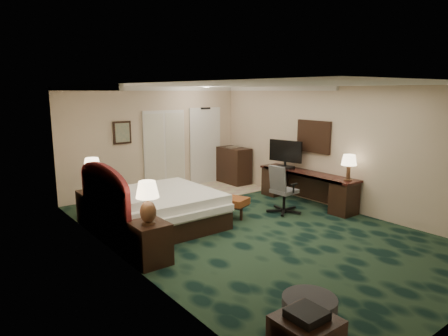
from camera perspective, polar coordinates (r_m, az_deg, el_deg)
floor at (r=7.73m, az=3.74°, el=-8.69°), size 5.00×7.50×0.00m
ceiling at (r=7.28m, az=4.01°, el=11.75°), size 5.00×7.50×0.00m
wall_back at (r=10.47m, az=-9.84°, el=3.97°), size 5.00×0.00×2.70m
wall_left at (r=6.06m, az=-14.19°, el=-1.26°), size 0.00×7.50×2.70m
wall_right at (r=9.21m, az=15.65°, el=2.79°), size 0.00×7.50×2.70m
crown_molding at (r=7.28m, az=4.01°, el=11.36°), size 5.00×7.50×0.10m
tile_patch at (r=10.45m, az=-3.04°, el=-3.39°), size 3.20×1.70×0.01m
headboard at (r=7.14m, az=-16.72°, el=-4.92°), size 0.12×2.00×1.40m
entry_door at (r=11.28m, az=-2.73°, el=3.08°), size 1.02×0.06×2.18m
closet_doors at (r=10.59m, az=-8.49°, el=2.46°), size 1.20×0.06×2.10m
wall_art at (r=10.02m, az=-14.35°, el=4.93°), size 0.45×0.06×0.55m
wall_mirror at (r=9.53m, az=12.68°, el=4.40°), size 0.05×0.95×0.75m
bed at (r=7.84m, az=-9.45°, el=-5.94°), size 2.14×1.98×0.68m
nightstand_near at (r=6.28m, az=-10.59°, el=-10.47°), size 0.52×0.59×0.64m
nightstand_far at (r=8.39m, az=-18.10°, el=-5.34°), size 0.51×0.59×0.64m
lamp_near at (r=6.03m, az=-10.84°, el=-4.89°), size 0.40×0.40×0.65m
lamp_far at (r=8.29m, az=-18.24°, el=-0.88°), size 0.44×0.44×0.66m
bed_bench at (r=8.47m, az=-0.80°, el=-5.35°), size 0.87×1.36×0.44m
ottoman at (r=4.69m, az=12.03°, el=-19.91°), size 0.68×0.68×0.42m
desk at (r=9.49m, az=11.70°, el=-2.81°), size 0.56×2.59×0.75m
tv at (r=9.77m, az=8.75°, el=1.96°), size 0.26×0.87×0.68m
desk_lamp at (r=8.71m, az=17.38°, el=0.08°), size 0.39×0.39×0.56m
desk_chair at (r=8.68m, az=8.62°, el=-2.96°), size 0.65×0.61×1.06m
minibar at (r=11.33m, az=1.42°, el=0.37°), size 0.54×0.97×1.02m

